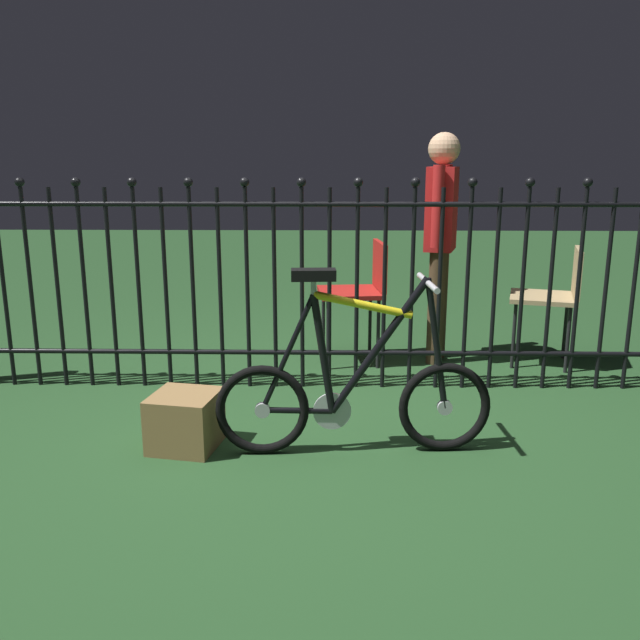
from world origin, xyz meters
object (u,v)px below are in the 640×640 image
(chair_red, at_px, (361,286))
(display_crate, at_px, (185,421))
(bicycle, at_px, (354,392))
(chair_tan, at_px, (555,292))
(person_visitor, at_px, (441,230))

(chair_red, relative_size, display_crate, 2.73)
(bicycle, xyz_separation_m, display_crate, (-0.81, 0.04, -0.17))
(chair_red, bearing_deg, display_crate, -122.34)
(bicycle, distance_m, chair_tan, 2.00)
(bicycle, relative_size, person_visitor, 0.85)
(chair_red, bearing_deg, bicycle, -93.61)
(chair_red, distance_m, display_crate, 1.73)
(bicycle, height_order, chair_red, bicycle)
(bicycle, xyz_separation_m, person_visitor, (0.62, 1.51, 0.60))
(bicycle, xyz_separation_m, chair_red, (0.09, 1.47, 0.22))
(person_visitor, relative_size, display_crate, 5.06)
(chair_tan, bearing_deg, chair_red, 178.19)
(display_crate, bearing_deg, chair_red, 57.66)
(bicycle, relative_size, display_crate, 4.29)
(bicycle, bearing_deg, chair_tan, 45.85)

